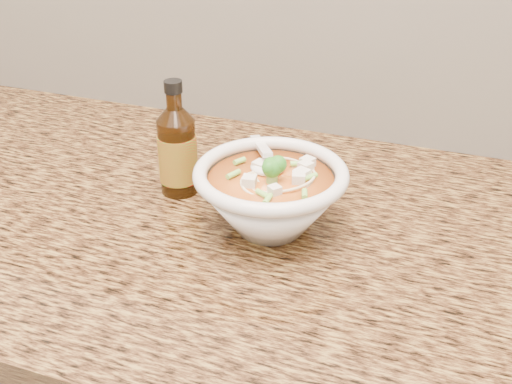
% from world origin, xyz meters
% --- Properties ---
extents(counter_slab, '(4.00, 0.68, 0.04)m').
position_xyz_m(counter_slab, '(0.00, 1.68, 0.88)').
color(counter_slab, olive).
rests_on(counter_slab, cabinet).
extents(soup_bowl, '(0.20, 0.21, 0.11)m').
position_xyz_m(soup_bowl, '(0.02, 1.66, 0.95)').
color(soup_bowl, white).
rests_on(soup_bowl, counter_slab).
extents(hot_sauce_bottle, '(0.07, 0.07, 0.17)m').
position_xyz_m(hot_sauce_bottle, '(-0.13, 1.71, 0.96)').
color(hot_sauce_bottle, '#391E07').
rests_on(hot_sauce_bottle, counter_slab).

